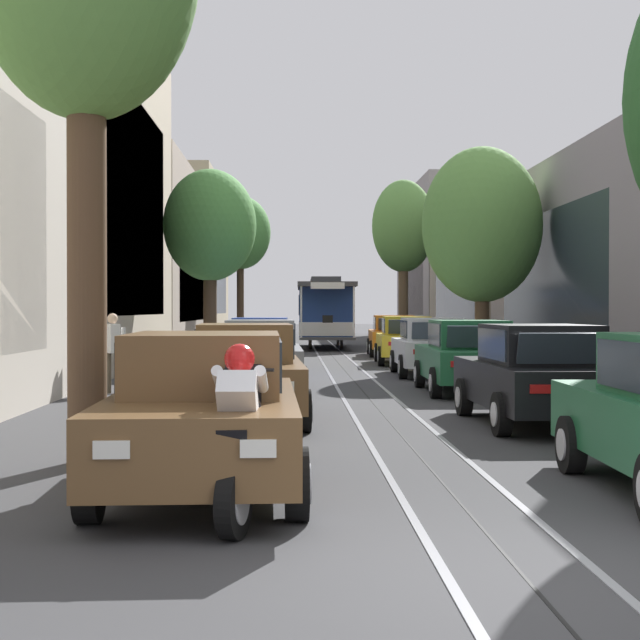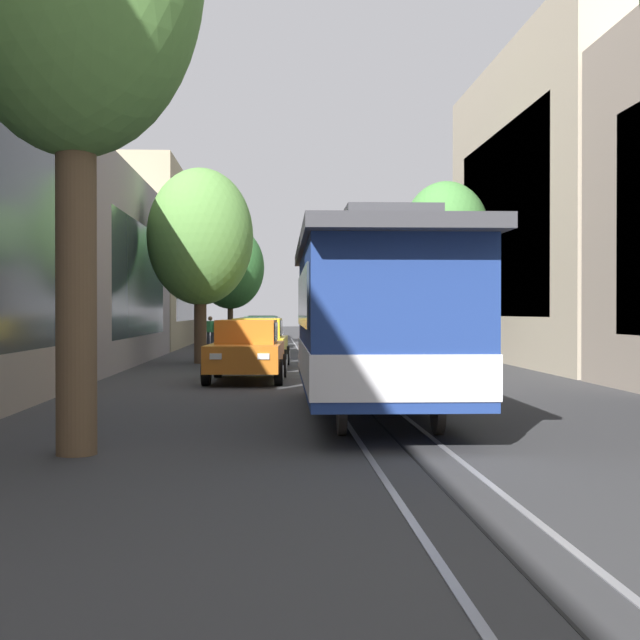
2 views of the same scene
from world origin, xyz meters
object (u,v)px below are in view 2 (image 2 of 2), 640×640
parked_car_black_second_right (263,331)px  parked_car_orange_sixth_right (247,350)px  motorcycle_with_rider (337,329)px  pedestrian_on_right_pavement (433,330)px  parked_car_grey_mid_left (364,334)px  street_tree_kerb_left_near (377,240)px  parked_car_white_fourth_right (260,338)px  parked_car_brown_near_left (346,329)px  street_tree_kerb_right_second (200,237)px  parked_car_yellow_fifth_right (258,343)px  street_tree_kerb_left_second (446,235)px  pedestrian_on_left_pavement (210,330)px  street_tree_kerb_right_near (230,268)px  cable_car_trolley (375,319)px  parked_car_green_mid_right (261,334)px  parked_car_blue_fourth_left (382,338)px  parked_car_brown_second_left (354,332)px  parked_car_green_near_right (262,329)px

parked_car_black_second_right → parked_car_orange_sixth_right: bearing=89.7°
motorcycle_with_rider → pedestrian_on_right_pavement: 12.95m
parked_car_grey_mid_left → parked_car_black_second_right: same height
street_tree_kerb_left_near → parked_car_white_fourth_right: bearing=66.9°
parked_car_brown_near_left → street_tree_kerb_right_second: bearing=71.0°
parked_car_yellow_fifth_right → street_tree_kerb_left_second: (-6.36, -1.39, 3.62)m
parked_car_orange_sixth_right → street_tree_kerb_left_near: (-6.39, -25.67, 4.97)m
parked_car_yellow_fifth_right → pedestrian_on_left_pavement: 15.71m
parked_car_yellow_fifth_right → pedestrian_on_left_pavement: size_ratio=2.80×
street_tree_kerb_right_near → cable_car_trolley: (-4.10, 34.48, -2.58)m
parked_car_orange_sixth_right → motorcycle_with_rider: (-4.42, -28.84, -0.00)m
parked_car_green_mid_right → parked_car_yellow_fifth_right: 10.87m
parked_car_blue_fourth_left → street_tree_kerb_right_near: 17.38m
pedestrian_on_left_pavement → pedestrian_on_right_pavement: bearing=155.5°
street_tree_kerb_left_second → pedestrian_on_right_pavement: street_tree_kerb_left_second is taller
parked_car_white_fourth_right → parked_car_yellow_fifth_right: (-0.01, 5.55, 0.00)m
parked_car_blue_fourth_left → parked_car_white_fourth_right: bearing=-5.1°
street_tree_kerb_right_second → parked_car_brown_second_left: bearing=-115.9°
street_tree_kerb_left_near → cable_car_trolley: bearing=83.3°
parked_car_orange_sixth_right → street_tree_kerb_left_second: (-6.55, -6.94, 3.62)m
parked_car_grey_mid_left → street_tree_kerb_left_near: street_tree_kerb_left_near is taller
parked_car_yellow_fifth_right → motorcycle_with_rider: bearing=-100.3°
street_tree_kerb_left_near → pedestrian_on_right_pavement: (-1.45, 9.31, -4.79)m
parked_car_blue_fourth_left → pedestrian_on_right_pavement: 6.43m
parked_car_black_second_right → parked_car_white_fourth_right: (-0.04, 11.10, 0.00)m
parked_car_blue_fourth_left → street_tree_kerb_right_near: street_tree_kerb_right_near is taller
parked_car_brown_second_left → street_tree_kerb_right_second: size_ratio=0.65×
street_tree_kerb_left_second → parked_car_orange_sixth_right: bearing=46.7°
parked_car_green_near_right → street_tree_kerb_right_second: (1.90, 19.90, 3.58)m
parked_car_white_fourth_right → street_tree_kerb_left_near: street_tree_kerb_left_near is taller
parked_car_black_second_right → street_tree_kerb_right_near: size_ratio=0.67×
street_tree_kerb_right_second → pedestrian_on_right_pavement: 13.22m
street_tree_kerb_left_near → pedestrian_on_left_pavement: 11.10m
pedestrian_on_right_pavement → parked_car_brown_second_left: bearing=-59.3°
parked_car_green_near_right → street_tree_kerb_left_second: bearing=107.2°
parked_car_brown_near_left → parked_car_orange_sixth_right: bearing=80.0°
street_tree_kerb_left_near → parked_car_brown_near_left: bearing=-49.2°
pedestrian_on_left_pavement → parked_car_orange_sixth_right: bearing=96.6°
parked_car_brown_near_left → parked_car_grey_mid_left: bearing=89.1°
parked_car_yellow_fifth_right → cable_car_trolley: 13.83m
street_tree_kerb_left_second → pedestrian_on_left_pavement: size_ratio=3.95×
parked_car_brown_second_left → pedestrian_on_right_pavement: 6.10m
street_tree_kerb_left_near → street_tree_kerb_right_second: street_tree_kerb_left_near is taller
parked_car_green_near_right → motorcycle_with_rider: size_ratio=2.24×
parked_car_green_near_right → parked_car_green_mid_right: bearing=90.5°
parked_car_brown_second_left → parked_car_orange_sixth_right: 22.12m
parked_car_yellow_fifth_right → pedestrian_on_right_pavement: (-7.65, -10.81, 0.18)m
parked_car_blue_fourth_left → parked_car_green_mid_right: (4.69, -5.74, 0.00)m
parked_car_brown_second_left → parked_car_white_fourth_right: same height
parked_car_black_second_right → street_tree_kerb_left_near: street_tree_kerb_left_near is taller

